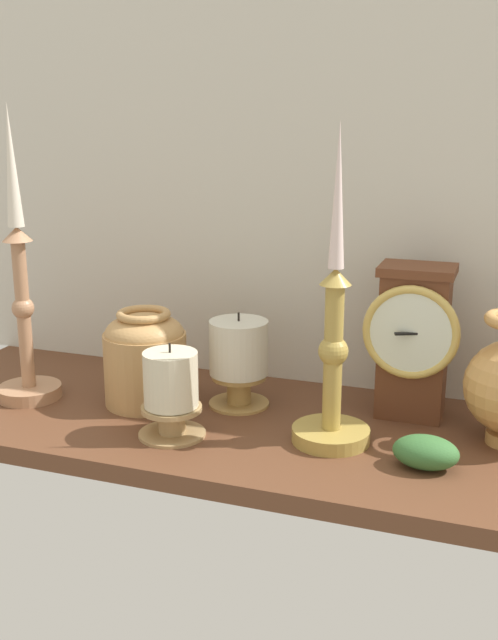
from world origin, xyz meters
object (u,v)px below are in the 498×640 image
object	(u,v)px
pillar_candle_front	(171,392)
candlestick_tall_left	(333,361)
candlestick_tall_center	(23,307)
mantel_clock	(413,339)
brass_vase_jar	(145,356)
pillar_candle_near_clock	(239,357)

from	to	relation	value
pillar_candle_front	candlestick_tall_left	bearing A→B (deg)	14.40
candlestick_tall_center	pillar_candle_front	xyz separation A→B (cm)	(25.21, -5.17, -7.74)
mantel_clock	brass_vase_jar	world-z (taller)	mantel_clock
mantel_clock	brass_vase_jar	xyz separation A→B (cm)	(-35.92, -7.77, -3.84)
brass_vase_jar	pillar_candle_front	size ratio (longest dim) A/B	1.10
mantel_clock	candlestick_tall_left	bearing A→B (deg)	-124.24
mantel_clock	pillar_candle_front	bearing A→B (deg)	-148.61
candlestick_tall_left	brass_vase_jar	world-z (taller)	candlestick_tall_left
pillar_candle_near_clock	candlestick_tall_center	bearing A→B (deg)	-165.55
mantel_clock	candlestick_tall_center	xyz separation A→B (cm)	(-52.84, -11.69, 2.77)
pillar_candle_front	brass_vase_jar	bearing A→B (deg)	132.38
mantel_clock	pillar_candle_front	world-z (taller)	mantel_clock
candlestick_tall_left	brass_vase_jar	bearing A→B (deg)	171.71
candlestick_tall_left	pillar_candle_front	distance (cm)	20.76
candlestick_tall_left	brass_vase_jar	distance (cm)	28.39
brass_vase_jar	mantel_clock	bearing A→B (deg)	12.21
brass_vase_jar	pillar_candle_near_clock	distance (cm)	13.19
mantel_clock	pillar_candle_near_clock	xyz separation A→B (cm)	(-23.26, -4.07, -3.78)
candlestick_tall_left	brass_vase_jar	size ratio (longest dim) A/B	2.88
candlestick_tall_left	mantel_clock	bearing A→B (deg)	55.76
pillar_candle_front	pillar_candle_near_clock	bearing A→B (deg)	71.13
candlestick_tall_center	brass_vase_jar	bearing A→B (deg)	13.04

